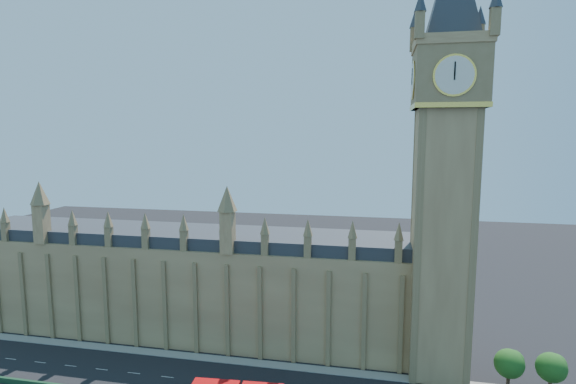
# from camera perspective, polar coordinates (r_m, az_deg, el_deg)

# --- Properties ---
(palace_westminster) EXTENTS (120.00, 20.00, 28.00)m
(palace_westminster) POSITION_cam_1_polar(r_m,az_deg,el_deg) (124.26, -12.83, -11.09)
(palace_westminster) COLOR #936E47
(palace_westminster) RESTS_ON ground
(elizabeth_tower) EXTENTS (20.59, 20.59, 105.00)m
(elizabeth_tower) POSITION_cam_1_polar(r_m,az_deg,el_deg) (100.09, 19.51, 7.92)
(elizabeth_tower) COLOR #936E47
(elizabeth_tower) RESTS_ON ground
(kerb_north) EXTENTS (160.00, 3.00, 0.16)m
(kerb_north) POSITION_cam_1_polar(r_m,az_deg,el_deg) (111.15, -2.78, -20.99)
(kerb_north) COLOR gray
(kerb_north) RESTS_ON ground
(tree_east_near) EXTENTS (6.00, 6.00, 8.50)m
(tree_east_near) POSITION_cam_1_polar(r_m,az_deg,el_deg) (110.02, 26.39, -18.86)
(tree_east_near) COLOR #382619
(tree_east_near) RESTS_ON ground
(tree_east_far) EXTENTS (6.00, 6.00, 8.50)m
(tree_east_far) POSITION_cam_1_polar(r_m,az_deg,el_deg) (112.32, 30.55, -18.57)
(tree_east_far) COLOR #382619
(tree_east_far) RESTS_ON ground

